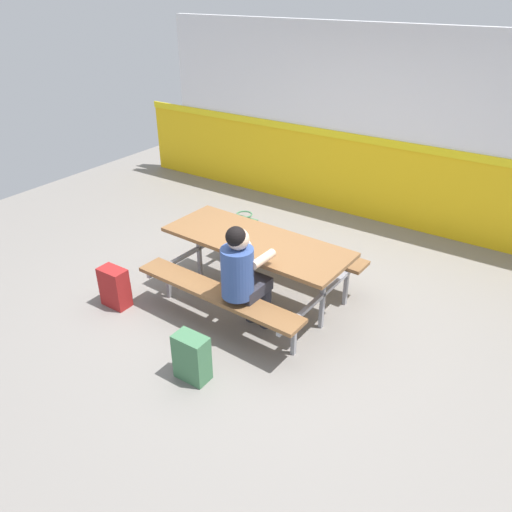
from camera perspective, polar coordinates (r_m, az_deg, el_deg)
name	(u,v)px	position (r m, az deg, el deg)	size (l,w,h in m)	color
ground_plane	(260,303)	(5.39, 0.50, -5.37)	(10.00, 10.00, 0.02)	gray
accent_backdrop	(372,132)	(7.12, 13.14, 13.75)	(8.00, 0.14, 2.60)	yellow
picnic_table_main	(256,254)	(5.11, 0.00, 0.25)	(2.00, 1.63, 0.74)	brown
student_nearer	(243,273)	(4.53, -1.53, -1.97)	(0.37, 0.53, 1.21)	#2D2D38
backpack_dark	(115,287)	(5.44, -15.88, -3.48)	(0.30, 0.22, 0.44)	maroon
tote_bag_bright	(244,230)	(6.48, -1.34, 2.98)	(0.34, 0.21, 0.43)	#3F724C
satchel_spare	(192,357)	(4.37, -7.33, -11.50)	(0.30, 0.22, 0.44)	#3F724C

